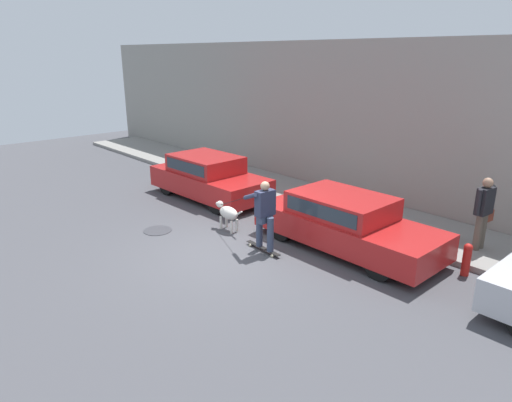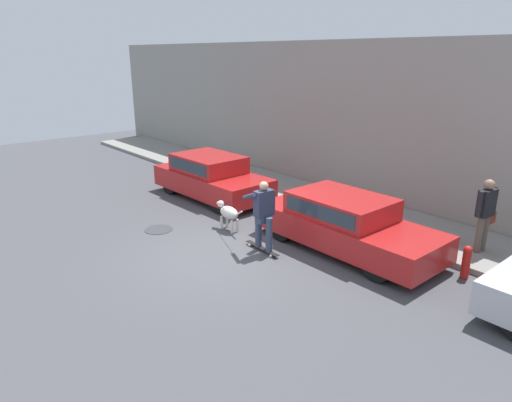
# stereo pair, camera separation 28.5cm
# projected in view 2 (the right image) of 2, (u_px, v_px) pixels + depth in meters

# --- Properties ---
(ground_plane) EXTENTS (36.00, 36.00, 0.00)m
(ground_plane) POSITION_uv_depth(u_px,v_px,m) (227.00, 252.00, 10.71)
(ground_plane) COLOR #47474C
(back_wall) EXTENTS (32.00, 0.30, 4.87)m
(back_wall) POSITION_uv_depth(u_px,v_px,m) (382.00, 124.00, 13.61)
(back_wall) COLOR gray
(back_wall) RESTS_ON ground_plane
(sidewalk_curb) EXTENTS (30.00, 2.47, 0.13)m
(sidewalk_curb) POSITION_uv_depth(u_px,v_px,m) (347.00, 209.00, 13.47)
(sidewalk_curb) COLOR gray
(sidewalk_curb) RESTS_ON ground_plane
(parked_car_0) EXTENTS (4.23, 1.89, 1.38)m
(parked_car_0) POSITION_uv_depth(u_px,v_px,m) (211.00, 177.00, 14.58)
(parked_car_0) COLOR black
(parked_car_0) RESTS_ON ground_plane
(parked_car_1) EXTENTS (4.55, 1.77, 1.31)m
(parked_car_1) POSITION_uv_depth(u_px,v_px,m) (345.00, 224.00, 10.70)
(parked_car_1) COLOR black
(parked_car_1) RESTS_ON ground_plane
(dog) EXTENTS (1.06, 0.34, 0.73)m
(dog) POSITION_uv_depth(u_px,v_px,m) (228.00, 213.00, 11.93)
(dog) COLOR beige
(dog) RESTS_ON ground_plane
(skateboarder) EXTENTS (2.51, 0.65, 1.72)m
(skateboarder) POSITION_uv_depth(u_px,v_px,m) (263.00, 213.00, 10.45)
(skateboarder) COLOR beige
(skateboarder) RESTS_ON ground_plane
(pedestrian_with_bag) EXTENTS (0.27, 0.75, 1.70)m
(pedestrian_with_bag) POSITION_uv_depth(u_px,v_px,m) (485.00, 212.00, 10.18)
(pedestrian_with_bag) COLOR brown
(pedestrian_with_bag) RESTS_ON sidewalk_curb
(manhole_cover) EXTENTS (0.74, 0.74, 0.01)m
(manhole_cover) POSITION_uv_depth(u_px,v_px,m) (159.00, 230.00, 12.08)
(manhole_cover) COLOR #38383D
(manhole_cover) RESTS_ON ground_plane
(fire_hydrant) EXTENTS (0.18, 0.18, 0.72)m
(fire_hydrant) POSITION_uv_depth(u_px,v_px,m) (466.00, 261.00, 9.39)
(fire_hydrant) COLOR red
(fire_hydrant) RESTS_ON ground_plane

